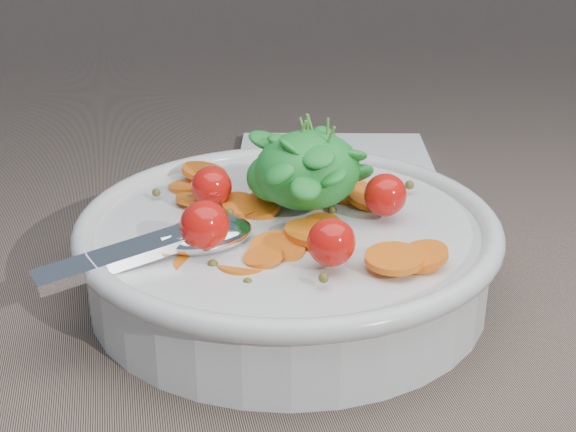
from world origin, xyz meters
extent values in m
plane|color=#7A6557|center=(0.00, 0.00, 0.00)|extent=(6.00, 6.00, 0.00)
cylinder|color=silver|center=(-0.02, 0.00, 0.02)|extent=(0.25, 0.25, 0.05)
torus|color=silver|center=(-0.02, 0.00, 0.05)|extent=(0.27, 0.27, 0.01)
cylinder|color=silver|center=(-0.02, 0.00, 0.00)|extent=(0.13, 0.13, 0.01)
cylinder|color=brown|center=(-0.02, 0.00, 0.02)|extent=(0.23, 0.23, 0.04)
cylinder|color=orange|center=(-0.01, 0.04, 0.05)|extent=(0.03, 0.03, 0.01)
cylinder|color=orange|center=(-0.06, 0.08, 0.05)|extent=(0.04, 0.04, 0.01)
cylinder|color=orange|center=(-0.04, 0.02, 0.05)|extent=(0.03, 0.03, 0.01)
cylinder|color=orange|center=(0.03, -0.08, 0.06)|extent=(0.04, 0.04, 0.01)
cylinder|color=orange|center=(-0.01, 0.04, 0.06)|extent=(0.03, 0.03, 0.01)
cylinder|color=orange|center=(0.01, -0.01, 0.05)|extent=(0.04, 0.04, 0.01)
cylinder|color=orange|center=(-0.01, -0.03, 0.05)|extent=(0.05, 0.05, 0.01)
cylinder|color=orange|center=(-0.05, 0.04, 0.05)|extent=(0.03, 0.03, 0.01)
cylinder|color=orange|center=(-0.07, 0.07, 0.05)|extent=(0.04, 0.04, 0.01)
cylinder|color=orange|center=(0.04, -0.07, 0.05)|extent=(0.04, 0.04, 0.01)
cylinder|color=orange|center=(0.05, -0.07, 0.05)|extent=(0.04, 0.04, 0.01)
cylinder|color=orange|center=(-0.02, 0.05, 0.05)|extent=(0.03, 0.03, 0.01)
cylinder|color=orange|center=(-0.07, 0.04, 0.05)|extent=(0.04, 0.04, 0.01)
cylinder|color=orange|center=(0.01, 0.03, 0.05)|extent=(0.03, 0.03, 0.00)
cylinder|color=orange|center=(-0.05, -0.05, 0.05)|extent=(0.04, 0.04, 0.01)
cylinder|color=orange|center=(-0.03, -0.04, 0.05)|extent=(0.04, 0.04, 0.01)
cylinder|color=orange|center=(0.04, 0.02, 0.05)|extent=(0.03, 0.03, 0.01)
cylinder|color=orange|center=(-0.08, -0.04, 0.05)|extent=(0.04, 0.04, 0.01)
cylinder|color=orange|center=(-0.03, 0.02, 0.05)|extent=(0.04, 0.03, 0.01)
cylinder|color=orange|center=(-0.07, -0.03, 0.05)|extent=(0.03, 0.03, 0.01)
cylinder|color=orange|center=(0.00, 0.05, 0.04)|extent=(0.04, 0.03, 0.01)
cylinder|color=orange|center=(0.03, 0.03, 0.05)|extent=(0.04, 0.04, 0.01)
cylinder|color=orange|center=(-0.04, -0.05, 0.05)|extent=(0.03, 0.03, 0.01)
sphere|color=#524D1B|center=(0.08, 0.03, 0.06)|extent=(0.01, 0.01, 0.01)
sphere|color=#524D1B|center=(-0.01, 0.03, 0.05)|extent=(0.01, 0.01, 0.01)
sphere|color=#524D1B|center=(-0.07, -0.05, 0.05)|extent=(0.01, 0.01, 0.01)
sphere|color=#524D1B|center=(-0.05, 0.01, 0.06)|extent=(0.01, 0.01, 0.01)
sphere|color=#524D1B|center=(0.00, 0.03, 0.05)|extent=(0.01, 0.01, 0.01)
sphere|color=#524D1B|center=(-0.05, -0.07, 0.05)|extent=(0.01, 0.01, 0.01)
sphere|color=#524D1B|center=(-0.07, 0.04, 0.05)|extent=(0.01, 0.01, 0.01)
sphere|color=#524D1B|center=(-0.09, 0.05, 0.05)|extent=(0.01, 0.01, 0.01)
sphere|color=#524D1B|center=(-0.06, -0.02, 0.05)|extent=(0.01, 0.01, 0.01)
sphere|color=#524D1B|center=(-0.01, -0.09, 0.06)|extent=(0.01, 0.01, 0.01)
sphere|color=#524D1B|center=(0.02, 0.01, 0.05)|extent=(0.01, 0.01, 0.01)
sphere|color=#524D1B|center=(0.02, -0.03, 0.05)|extent=(0.01, 0.01, 0.01)
sphere|color=red|center=(0.05, -0.01, 0.07)|extent=(0.03, 0.03, 0.03)
sphere|color=red|center=(-0.01, 0.06, 0.07)|extent=(0.03, 0.03, 0.03)
sphere|color=red|center=(-0.06, 0.03, 0.07)|extent=(0.03, 0.03, 0.03)
sphere|color=red|center=(-0.07, -0.03, 0.07)|extent=(0.03, 0.03, 0.03)
sphere|color=red|center=(0.00, -0.07, 0.07)|extent=(0.03, 0.03, 0.03)
ellipsoid|color=green|center=(0.00, 0.01, 0.08)|extent=(0.07, 0.06, 0.05)
ellipsoid|color=green|center=(-0.02, 0.02, 0.07)|extent=(0.04, 0.04, 0.03)
ellipsoid|color=green|center=(-0.02, 0.02, 0.10)|extent=(0.02, 0.02, 0.01)
ellipsoid|color=green|center=(0.00, 0.00, 0.09)|extent=(0.02, 0.02, 0.01)
ellipsoid|color=green|center=(0.00, 0.01, 0.10)|extent=(0.02, 0.02, 0.01)
ellipsoid|color=green|center=(-0.01, -0.02, 0.08)|extent=(0.03, 0.03, 0.02)
ellipsoid|color=green|center=(-0.01, 0.01, 0.10)|extent=(0.02, 0.02, 0.02)
ellipsoid|color=green|center=(-0.01, 0.01, 0.09)|extent=(0.03, 0.03, 0.02)
ellipsoid|color=green|center=(0.00, 0.00, 0.08)|extent=(0.03, 0.02, 0.02)
ellipsoid|color=green|center=(0.00, 0.00, 0.10)|extent=(0.02, 0.03, 0.02)
ellipsoid|color=green|center=(0.00, 0.01, 0.09)|extent=(0.02, 0.02, 0.02)
ellipsoid|color=green|center=(0.00, 0.00, 0.09)|extent=(0.02, 0.02, 0.02)
ellipsoid|color=green|center=(-0.02, -0.01, 0.09)|extent=(0.03, 0.03, 0.02)
ellipsoid|color=green|center=(-0.01, 0.00, 0.10)|extent=(0.02, 0.02, 0.02)
ellipsoid|color=green|center=(-0.02, 0.03, 0.09)|extent=(0.04, 0.03, 0.02)
ellipsoid|color=green|center=(0.00, -0.01, 0.10)|extent=(0.03, 0.03, 0.02)
ellipsoid|color=green|center=(0.00, 0.01, 0.08)|extent=(0.02, 0.03, 0.02)
ellipsoid|color=green|center=(0.01, -0.01, 0.09)|extent=(0.03, 0.03, 0.02)
ellipsoid|color=green|center=(-0.02, 0.01, 0.09)|extent=(0.03, 0.03, 0.02)
ellipsoid|color=green|center=(0.00, 0.00, 0.08)|extent=(0.03, 0.02, 0.02)
ellipsoid|color=green|center=(0.03, 0.00, 0.09)|extent=(0.02, 0.02, 0.02)
ellipsoid|color=green|center=(0.01, -0.01, 0.08)|extent=(0.03, 0.03, 0.02)
ellipsoid|color=green|center=(0.01, 0.02, 0.10)|extent=(0.02, 0.02, 0.02)
ellipsoid|color=green|center=(0.03, 0.01, 0.07)|extent=(0.03, 0.03, 0.03)
ellipsoid|color=green|center=(0.00, 0.03, 0.08)|extent=(0.03, 0.03, 0.03)
ellipsoid|color=green|center=(0.01, -0.02, 0.08)|extent=(0.03, 0.03, 0.01)
ellipsoid|color=green|center=(0.00, 0.00, 0.09)|extent=(0.03, 0.02, 0.02)
cylinder|color=#4C8C33|center=(0.01, 0.01, 0.09)|extent=(0.01, 0.02, 0.04)
cylinder|color=#4C8C33|center=(0.00, 0.02, 0.09)|extent=(0.01, 0.01, 0.04)
cylinder|color=#4C8C33|center=(0.01, 0.01, 0.09)|extent=(0.00, 0.00, 0.04)
cylinder|color=#4C8C33|center=(0.00, 0.01, 0.09)|extent=(0.01, 0.01, 0.04)
cylinder|color=#4C8C33|center=(0.01, 0.00, 0.09)|extent=(0.01, 0.01, 0.04)
cylinder|color=#4C8C33|center=(-0.01, 0.01, 0.09)|extent=(0.01, 0.01, 0.04)
ellipsoid|color=silver|center=(-0.07, -0.02, 0.05)|extent=(0.07, 0.06, 0.02)
cube|color=silver|center=(-0.11, -0.04, 0.05)|extent=(0.11, 0.05, 0.02)
cylinder|color=silver|center=(-0.09, -0.03, 0.06)|extent=(0.02, 0.02, 0.01)
cube|color=white|center=(0.07, 0.22, 0.00)|extent=(0.21, 0.19, 0.01)
camera|label=1|loc=(-0.11, -0.45, 0.26)|focal=50.00mm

